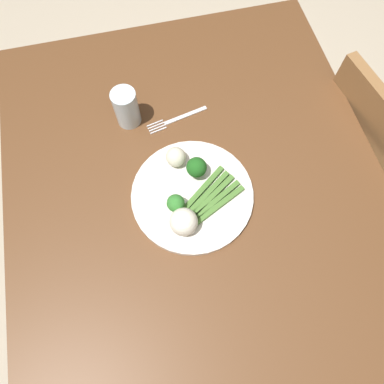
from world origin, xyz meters
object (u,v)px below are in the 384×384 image
Objects in this scene: dining_table at (198,212)px; cauliflower_front at (176,157)px; broccoli_back_right at (197,168)px; water_glass at (126,108)px; plate at (192,194)px; asparagus_bundle at (210,199)px; cauliflower_outer_edge at (184,222)px; fork at (177,119)px; chair at (363,166)px; broccoli_near_center at (176,203)px.

dining_table is 0.19m from cauliflower_front.
water_glass reaches higher than broccoli_back_right.
broccoli_back_right is at bearing -25.39° from plate.
plate is at bearing -156.05° from water_glass.
broccoli_back_right is (0.05, -0.01, 0.17)m from dining_table.
asparagus_bundle reaches higher than plate.
cauliflower_outer_edge is at bearing -179.36° from asparagus_bundle.
asparagus_bundle is 0.09m from cauliflower_outer_edge.
chair is at bearing 155.25° from fork.
dining_table is at bearing 79.52° from fork.
water_glass reaches higher than cauliflower_front.
cauliflower_outer_edge reaches higher than broccoli_near_center.
broccoli_near_center reaches higher than dining_table.
cauliflower_outer_edge is (-0.12, 0.06, -0.00)m from broccoli_back_right.
cauliflower_outer_edge is (-0.15, 0.64, 0.32)m from chair.
water_glass is at bearing -24.85° from fork.
dining_table is 0.33m from water_glass.
cauliflower_outer_edge is at bearing 69.01° from fork.
asparagus_bundle is at bearing 89.62° from chair.
broccoli_back_right is at bearing 81.76° from fork.
broccoli_back_right is (0.07, -0.07, 0.01)m from broccoli_near_center.
cauliflower_front is (0.01, 0.63, 0.32)m from chair.
asparagus_bundle is 2.81× the size of broccoli_back_right.
broccoli_near_center is 0.84× the size of broccoli_back_right.
broccoli_near_center is (-0.02, 0.06, 0.16)m from dining_table.
asparagus_bundle is 2.65× the size of cauliflower_outer_edge.
broccoli_back_right is 1.23× the size of cauliflower_front.
dining_table is 22.96× the size of broccoli_near_center.
cauliflower_outer_edge is at bearing 173.62° from cauliflower_front.
fork is (0.24, 0.02, -0.02)m from asparagus_bundle.
cauliflower_outer_edge is 0.33m from water_glass.
plate is at bearing -168.40° from cauliflower_front.
asparagus_bundle is at bearing -152.19° from water_glass.
dining_table is at bearing 173.35° from broccoli_back_right.
dining_table is 11.00× the size of water_glass.
broccoli_back_right is (0.05, -0.02, 0.04)m from plate.
fork is (0.17, 0.01, -0.05)m from broccoli_back_right.
asparagus_bundle reaches higher than dining_table.
cauliflower_outer_edge is at bearing -167.23° from water_glass.
cauliflower_front is 0.14m from fork.
broccoli_back_right reaches higher than fork.
cauliflower_outer_edge reaches higher than plate.
broccoli_near_center reaches higher than fork.
cauliflower_front is (0.12, 0.05, 0.02)m from asparagus_bundle.
asparagus_bundle is 3.33× the size of broccoli_near_center.
broccoli_near_center is at bearing 167.48° from cauliflower_front.
dining_table is 1.31× the size of chair.
broccoli_near_center is at bearing 9.03° from cauliflower_outer_edge.
water_glass is at bearing 26.72° from dining_table.
water_glass is at bearing 33.15° from broccoli_back_right.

